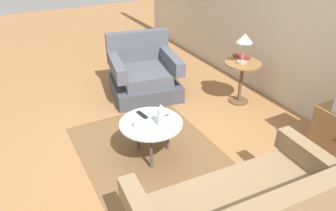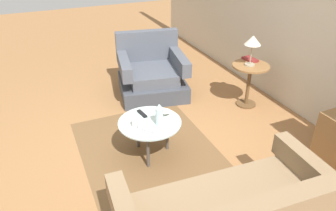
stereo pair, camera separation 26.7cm
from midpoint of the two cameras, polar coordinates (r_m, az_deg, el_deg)
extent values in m
plane|color=olive|center=(3.70, -3.40, -9.57)|extent=(16.00, 16.00, 0.00)
cube|color=#BCB29E|center=(4.40, 24.00, 14.24)|extent=(9.00, 0.12, 2.70)
cube|color=brown|center=(3.77, -4.90, -8.71)|extent=(2.03, 1.51, 0.00)
cube|color=#3E424B|center=(5.00, -5.61, 3.19)|extent=(1.08, 1.12, 0.24)
cube|color=#4C515B|center=(4.92, -5.73, 5.38)|extent=(0.90, 0.82, 0.18)
cube|color=#4C515B|center=(5.15, -6.91, 10.37)|extent=(0.31, 0.98, 0.47)
cube|color=#4C515B|center=(4.78, -10.73, 6.82)|extent=(0.93, 0.31, 0.21)
cube|color=#4C515B|center=(4.93, -1.11, 8.08)|extent=(0.93, 0.31, 0.21)
cube|color=#846B4C|center=(3.04, 23.23, -9.77)|extent=(0.99, 0.20, 0.20)
cylinder|color=#B2C6C1|center=(3.52, -5.19, -3.19)|extent=(0.69, 0.69, 0.02)
cylinder|color=#4C4742|center=(3.73, -2.10, -5.10)|extent=(0.04, 0.04, 0.42)
cylinder|color=#4C4742|center=(3.77, -7.44, -4.89)|extent=(0.04, 0.04, 0.42)
cylinder|color=#4C4742|center=(3.47, -5.25, -8.18)|extent=(0.04, 0.04, 0.42)
cylinder|color=olive|center=(4.66, 11.53, 7.30)|extent=(0.51, 0.51, 0.02)
cylinder|color=brown|center=(4.78, 11.16, 3.83)|extent=(0.05, 0.05, 0.60)
cylinder|color=brown|center=(4.91, 10.84, 0.81)|extent=(0.28, 0.28, 0.02)
sphere|color=black|center=(3.83, 25.53, -5.53)|extent=(0.02, 0.02, 0.02)
cylinder|color=#9E937A|center=(4.64, 11.32, 7.51)|extent=(0.14, 0.14, 0.02)
cylinder|color=#9E937A|center=(4.58, 11.50, 9.21)|extent=(0.02, 0.02, 0.27)
cone|color=beige|center=(4.52, 11.76, 11.58)|extent=(0.22, 0.22, 0.13)
cylinder|color=silver|center=(3.42, -3.46, -2.05)|extent=(0.08, 0.08, 0.20)
cone|color=silver|center=(3.36, -3.52, -0.23)|extent=(0.07, 0.07, 0.05)
cylinder|color=white|center=(3.44, -7.61, -3.31)|extent=(0.09, 0.09, 0.08)
torus|color=white|center=(3.39, -7.24, -3.78)|extent=(0.05, 0.01, 0.05)
cone|color=silver|center=(3.63, -2.67, -1.37)|extent=(0.14, 0.14, 0.04)
cube|color=black|center=(3.64, -6.70, -1.69)|extent=(0.18, 0.07, 0.02)
cube|color=#B2B2B7|center=(3.36, -5.08, -4.59)|extent=(0.15, 0.14, 0.02)
cube|color=maroon|center=(4.81, 11.29, 8.39)|extent=(0.24, 0.15, 0.03)
camera|label=1|loc=(0.13, -92.12, -1.20)|focal=34.50mm
camera|label=2|loc=(0.13, 87.88, 1.20)|focal=34.50mm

